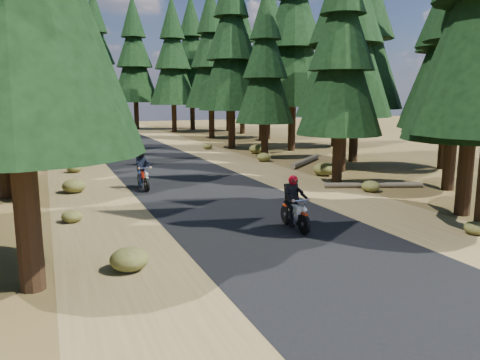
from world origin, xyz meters
The scene contains 10 objects.
ground centered at (0.00, 0.00, 0.00)m, with size 120.00×120.00×0.00m, color #4A3A1A.
road centered at (0.00, 5.00, 0.01)m, with size 6.00×100.00×0.01m, color black.
shoulder_l centered at (-4.60, 5.00, 0.00)m, with size 3.20×100.00×0.01m, color brown.
shoulder_r centered at (4.60, 5.00, 0.00)m, with size 3.20×100.00×0.01m, color brown.
pine_forest centered at (-0.02, 21.05, 7.89)m, with size 34.59×55.08×16.32m.
log_near centered at (7.95, 10.50, 0.16)m, with size 0.32×0.32×4.70m, color #4C4233.
log_far centered at (7.00, 3.05, 0.12)m, with size 0.24×0.24×4.33m, color #4C4233.
understory_shrubs centered at (1.20, 8.97, 0.28)m, with size 15.59×29.82×0.65m.
rider_lead centered at (0.64, -1.28, 0.55)m, with size 0.61×1.85×1.63m.
rider_follow centered at (-2.40, 6.62, 0.55)m, with size 0.63×1.87×1.64m.
Camera 1 is at (-6.18, -13.31, 4.02)m, focal length 35.00 mm.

